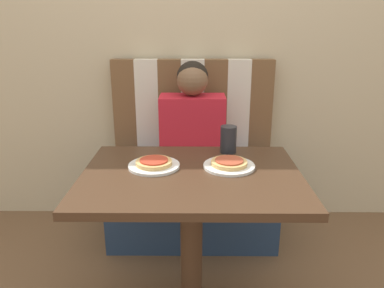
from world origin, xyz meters
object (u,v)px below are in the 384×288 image
(pizza_left, at_px, (154,162))
(drinking_cup, at_px, (228,139))
(plate_right, at_px, (229,166))
(pizza_right, at_px, (229,162))
(person, at_px, (192,116))
(plate_left, at_px, (154,166))

(pizza_left, height_order, drinking_cup, drinking_cup)
(plate_right, height_order, pizza_right, pizza_right)
(person, distance_m, plate_right, 0.63)
(plate_left, xyz_separation_m, plate_right, (0.33, 0.00, 0.00))
(person, xyz_separation_m, plate_left, (-0.17, -0.61, -0.07))
(plate_right, bearing_deg, pizza_right, 90.00)
(person, bearing_deg, pizza_left, -105.27)
(person, distance_m, drinking_cup, 0.45)
(plate_left, relative_size, pizza_left, 1.42)
(pizza_left, height_order, pizza_right, same)
(person, xyz_separation_m, drinking_cup, (0.18, -0.41, -0.01))
(pizza_left, relative_size, pizza_right, 1.00)
(plate_right, distance_m, pizza_left, 0.33)
(person, height_order, drinking_cup, person)
(person, bearing_deg, plate_right, -74.73)
(plate_left, height_order, pizza_left, pizza_left)
(drinking_cup, bearing_deg, plate_right, -93.45)
(person, relative_size, pizza_left, 3.80)
(plate_right, xyz_separation_m, pizza_right, (0.00, 0.00, 0.02))
(pizza_left, xyz_separation_m, pizza_right, (0.33, 0.00, 0.00))
(pizza_right, height_order, drinking_cup, drinking_cup)
(person, relative_size, pizza_right, 3.80)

